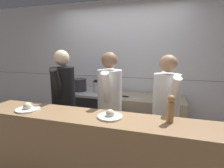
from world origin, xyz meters
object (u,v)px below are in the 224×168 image
Objects in this scene: plated_dish_main at (28,108)px; oven_range at (93,114)px; plated_dish_appetiser at (110,115)px; sauce_pot at (101,86)px; stock_pot at (79,85)px; chef_sous at (110,105)px; chef_line at (165,112)px; chef_head_cook at (64,101)px; chefs_knife at (131,97)px; pepper_mill at (171,108)px.

oven_range is at bearing 81.90° from plated_dish_main.
sauce_pot is at bearing 113.83° from plated_dish_appetiser.
stock_pot is 1.37m from plated_dish_main.
chef_sous reaches higher than plated_dish_appetiser.
sauce_pot is at bearing 128.39° from chef_line.
chef_head_cook reaches higher than stock_pot.
plated_dish_main reaches higher than plated_dish_appetiser.
chefs_knife is 1.37× the size of plated_dish_main.
chef_line is at bearing -28.99° from oven_range.
chef_head_cook is at bearing 160.38° from pepper_mill.
plated_dish_appetiser is 0.16× the size of chef_sous.
stock_pot is at bearing 175.68° from chefs_knife.
pepper_mill is (0.59, 0.05, 0.12)m from plated_dish_appetiser.
chef_line is (1.46, 0.03, -0.03)m from chef_head_cook.
plated_dish_main is (-0.38, -1.41, -0.00)m from sauce_pot.
chef_line reaches higher than oven_range.
chef_line is (1.58, -0.69, -0.13)m from stock_pot.
chef_sous is (-0.19, -0.61, 0.03)m from chefs_knife.
chefs_knife is 1.61m from plated_dish_main.
chef_line is (-0.04, 0.56, -0.23)m from pepper_mill.
plated_dish_main is at bearing -175.97° from pepper_mill.
oven_range reaches higher than chefs_knife.
plated_dish_appetiser is 0.15× the size of chef_head_cook.
chef_sous is at bearing -51.72° from oven_range.
chefs_knife is at bearing -12.30° from sauce_pot.
chef_line reaches higher than sauce_pot.
chef_head_cook reaches higher than chefs_knife.
sauce_pot is at bearing 55.60° from chef_head_cook.
pepper_mill is 1.60m from chef_head_cook.
chef_head_cook reaches higher than sauce_pot.
pepper_mill reaches higher than chefs_knife.
chef_sous reaches higher than stock_pot.
plated_dish_appetiser is at bearing -60.10° from oven_range.
stock_pot is at bearing 142.17° from pepper_mill.
pepper_mill is (1.56, 0.11, 0.12)m from plated_dish_main.
chef_sous is (-0.20, 0.62, -0.10)m from plated_dish_appetiser.
plated_dish_appetiser is at bearing -66.17° from sauce_pot.
chefs_knife is 1.36× the size of pepper_mill.
plated_dish_appetiser is (1.03, -1.30, -0.02)m from stock_pot.
sauce_pot is at bearing 6.64° from stock_pot.
pepper_mill reaches higher than plated_dish_appetiser.
chef_sous is at bearing 143.99° from pepper_mill.
sauce_pot is 0.61m from chefs_knife.
stock_pot is at bearing 137.63° from chef_line.
stock_pot is at bearing -173.36° from sauce_pot.
stock_pot is 0.91× the size of sauce_pot.
chef_head_cook is (-0.89, -0.65, 0.05)m from chefs_knife.
chefs_knife is (0.58, -0.13, -0.13)m from sauce_pot.
oven_range is at bearing -177.47° from sauce_pot.
stock_pot reaches higher than oven_range.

